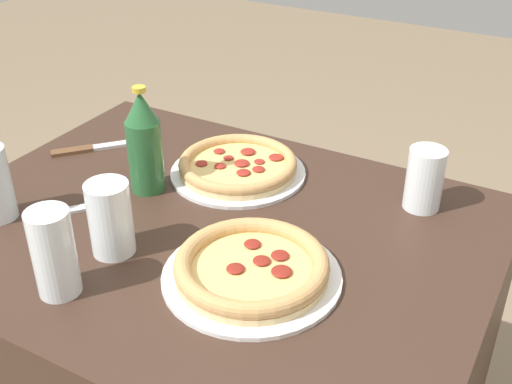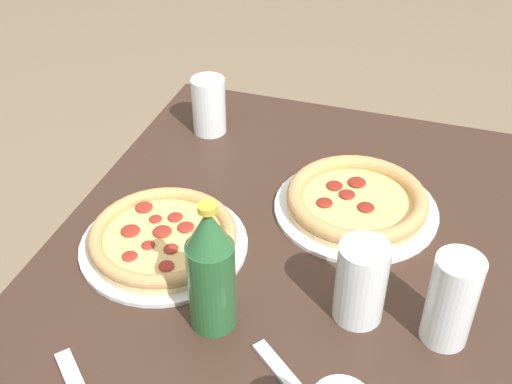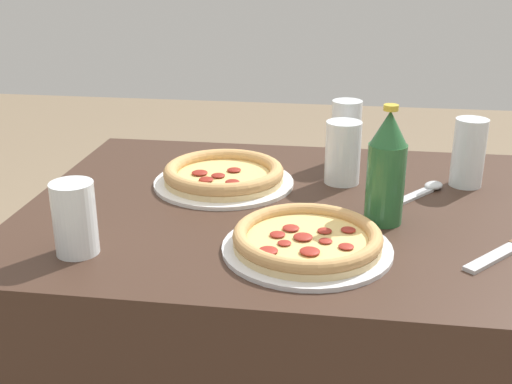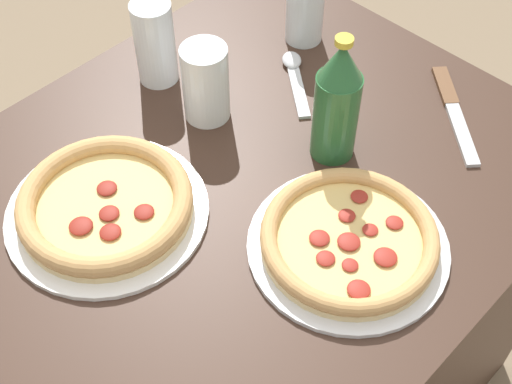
# 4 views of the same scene
# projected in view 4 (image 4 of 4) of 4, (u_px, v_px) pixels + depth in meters

# --- Properties ---
(table) EXTENTS (1.02, 0.78, 0.74)m
(table) POSITION_uv_depth(u_px,v_px,m) (232.00, 319.00, 1.35)
(table) COLOR #3D281E
(table) RESTS_ON ground_plane
(pizza_margherita) EXTENTS (0.29, 0.29, 0.04)m
(pizza_margherita) POSITION_uv_depth(u_px,v_px,m) (106.00, 205.00, 1.02)
(pizza_margherita) COLOR white
(pizza_margherita) RESTS_ON table
(pizza_pepperoni) EXTENTS (0.28, 0.28, 0.04)m
(pizza_pepperoni) POSITION_uv_depth(u_px,v_px,m) (349.00, 240.00, 0.98)
(pizza_pepperoni) COLOR silver
(pizza_pepperoni) RESTS_ON table
(glass_water) EXTENTS (0.07, 0.07, 0.15)m
(glass_water) POSITION_uv_depth(u_px,v_px,m) (155.00, 47.00, 1.18)
(glass_water) COLOR white
(glass_water) RESTS_ON table
(glass_orange_juice) EXTENTS (0.07, 0.07, 0.14)m
(glass_orange_juice) POSITION_uv_depth(u_px,v_px,m) (305.00, 9.00, 1.25)
(glass_orange_juice) COLOR white
(glass_orange_juice) RESTS_ON table
(glass_lemonade) EXTENTS (0.07, 0.07, 0.13)m
(glass_lemonade) POSITION_uv_depth(u_px,v_px,m) (206.00, 86.00, 1.12)
(glass_lemonade) COLOR white
(glass_lemonade) RESTS_ON table
(beer_bottle) EXTENTS (0.07, 0.07, 0.22)m
(beer_bottle) POSITION_uv_depth(u_px,v_px,m) (337.00, 102.00, 1.04)
(beer_bottle) COLOR #286033
(beer_bottle) RESTS_ON table
(knife) EXTENTS (0.17, 0.19, 0.01)m
(knife) POSITION_uv_depth(u_px,v_px,m) (453.00, 110.00, 1.17)
(knife) COLOR brown
(knife) RESTS_ON table
(spoon) EXTENTS (0.12, 0.14, 0.02)m
(spoon) POSITION_uv_depth(u_px,v_px,m) (294.00, 72.00, 1.23)
(spoon) COLOR silver
(spoon) RESTS_ON table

